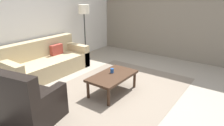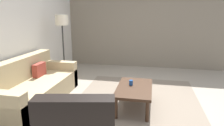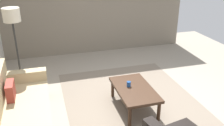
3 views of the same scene
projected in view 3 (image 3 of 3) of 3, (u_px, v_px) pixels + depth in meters
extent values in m
plane|color=gray|center=(132.00, 103.00, 4.76)|extent=(8.00, 8.00, 0.00)
cube|color=slate|center=(95.00, 3.00, 6.86)|extent=(0.12, 5.20, 2.80)
cube|color=#786B5C|center=(132.00, 103.00, 4.76)|extent=(3.25, 2.48, 0.01)
cube|color=tan|center=(21.00, 122.00, 3.88)|extent=(2.20, 0.94, 0.42)
cube|color=tan|center=(22.00, 86.00, 4.72)|extent=(0.20, 0.94, 0.62)
cube|color=#99382D|center=(11.00, 91.00, 4.08)|extent=(0.36, 0.12, 0.28)
cylinder|color=#382316|center=(159.00, 112.00, 4.19)|extent=(0.06, 0.06, 0.36)
cylinder|color=#382316|center=(137.00, 85.00, 5.05)|extent=(0.06, 0.06, 0.36)
cylinder|color=#382316|center=(130.00, 117.00, 4.05)|extent=(0.06, 0.06, 0.36)
cylinder|color=#382316|center=(113.00, 88.00, 4.91)|extent=(0.06, 0.06, 0.36)
cube|color=#382316|center=(134.00, 89.00, 4.47)|extent=(1.10, 0.64, 0.05)
cylinder|color=#1E478C|center=(129.00, 84.00, 4.50)|extent=(0.07, 0.07, 0.09)
cylinder|color=black|center=(23.00, 89.00, 5.25)|extent=(0.28, 0.28, 0.03)
cylinder|color=#262626|center=(18.00, 57.00, 4.97)|extent=(0.04, 0.04, 1.45)
cylinder|color=beige|center=(11.00, 15.00, 4.63)|extent=(0.32, 0.32, 0.26)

